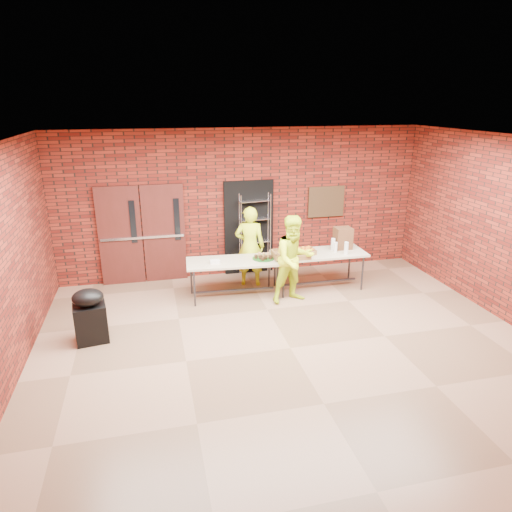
{
  "coord_description": "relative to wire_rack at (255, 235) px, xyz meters",
  "views": [
    {
      "loc": [
        -2.02,
        -6.08,
        3.76
      ],
      "look_at": [
        -0.23,
        1.4,
        1.1
      ],
      "focal_mm": 32.0,
      "sensor_mm": 36.0,
      "label": 1
    }
  ],
  "objects": [
    {
      "name": "double_doors",
      "position": [
        -2.4,
        0.12,
        0.14
      ],
      "size": [
        1.78,
        0.12,
        2.1
      ],
      "color": "#471814",
      "rests_on": "room"
    },
    {
      "name": "dark_doorway",
      "position": [
        -0.11,
        0.14,
        0.13
      ],
      "size": [
        1.1,
        0.06,
        2.1
      ],
      "primitive_type": "cube",
      "color": "black",
      "rests_on": "room"
    },
    {
      "name": "covered_grill",
      "position": [
        -3.29,
        -2.33,
        -0.46
      ],
      "size": [
        0.55,
        0.48,
        0.91
      ],
      "rotation": [
        0.0,
        0.0,
        0.15
      ],
      "color": "black",
      "rests_on": "room"
    },
    {
      "name": "volunteer_woman",
      "position": [
        -0.25,
        -0.58,
        -0.07
      ],
      "size": [
        0.71,
        0.56,
        1.7
      ],
      "primitive_type": "imported",
      "rotation": [
        0.0,
        0.0,
        2.86
      ],
      "color": "#CFEE1A",
      "rests_on": "room"
    },
    {
      "name": "basket_oranges",
      "position": [
        0.78,
        -1.11,
        -0.08
      ],
      "size": [
        0.4,
        0.31,
        0.13
      ],
      "color": "olive",
      "rests_on": "table_right"
    },
    {
      "name": "basket_apples",
      "position": [
        0.56,
        -1.32,
        -0.07
      ],
      "size": [
        0.45,
        0.35,
        0.14
      ],
      "color": "olive",
      "rests_on": "table_right"
    },
    {
      "name": "wire_rack",
      "position": [
        0.0,
        0.0,
        0.0
      ],
      "size": [
        0.7,
        0.32,
        1.83
      ],
      "primitive_type": null,
      "rotation": [
        0.0,
        0.0,
        0.14
      ],
      "color": "silver",
      "rests_on": "room"
    },
    {
      "name": "basket_bananas",
      "position": [
        0.33,
        -1.21,
        -0.07
      ],
      "size": [
        0.5,
        0.39,
        0.15
      ],
      "color": "olive",
      "rests_on": "table_right"
    },
    {
      "name": "bronze_plaque",
      "position": [
        1.69,
        0.13,
        0.63
      ],
      "size": [
        0.85,
        0.04,
        0.7
      ],
      "primitive_type": "cube",
      "color": "#3D2A18",
      "rests_on": "room"
    },
    {
      "name": "room",
      "position": [
        -0.21,
        -3.32,
        0.68
      ],
      "size": [
        8.08,
        7.08,
        3.28
      ],
      "color": "brown",
      "rests_on": "ground"
    },
    {
      "name": "cup_stack_mid",
      "position": [
        1.58,
        -1.33,
        -0.01
      ],
      "size": [
        0.09,
        0.09,
        0.26
      ],
      "primitive_type": "cylinder",
      "color": "white",
      "rests_on": "table_right"
    },
    {
      "name": "cup_stack_back",
      "position": [
        1.41,
        -1.04,
        -0.01
      ],
      "size": [
        0.09,
        0.09,
        0.26
      ],
      "primitive_type": "cylinder",
      "color": "white",
      "rests_on": "table_right"
    },
    {
      "name": "napkin_box",
      "position": [
        -1.07,
        -1.16,
        -0.14
      ],
      "size": [
        0.19,
        0.13,
        0.06
      ],
      "primitive_type": "cube",
      "color": "white",
      "rests_on": "table_left"
    },
    {
      "name": "volunteer_man",
      "position": [
        0.39,
        -1.6,
        -0.06
      ],
      "size": [
        0.95,
        0.8,
        1.72
      ],
      "primitive_type": "imported",
      "rotation": [
        0.0,
        0.0,
        0.2
      ],
      "color": "#CFEE1A",
      "rests_on": "room"
    },
    {
      "name": "coffee_dispenser",
      "position": [
        1.66,
        -0.96,
        0.09
      ],
      "size": [
        0.34,
        0.31,
        0.45
      ],
      "primitive_type": "cube",
      "color": "brown",
      "rests_on": "table_right"
    },
    {
      "name": "cup_stack_front",
      "position": [
        1.41,
        -1.18,
        -0.03
      ],
      "size": [
        0.07,
        0.07,
        0.22
      ],
      "primitive_type": "cylinder",
      "color": "white",
      "rests_on": "table_right"
    },
    {
      "name": "table_left",
      "position": [
        -0.7,
        -1.1,
        -0.23
      ],
      "size": [
        1.88,
        0.89,
        0.75
      ],
      "rotation": [
        0.0,
        0.0,
        -0.07
      ],
      "color": "tan",
      "rests_on": "room"
    },
    {
      "name": "table_right",
      "position": [
        1.09,
        -1.1,
        -0.2
      ],
      "size": [
        1.91,
        0.8,
        0.78
      ],
      "rotation": [
        0.0,
        0.0,
        -0.01
      ],
      "color": "tan",
      "rests_on": "room"
    },
    {
      "name": "muffin_tray",
      "position": [
        -0.09,
        -1.12,
        -0.12
      ],
      "size": [
        0.43,
        0.43,
        0.11
      ],
      "color": "#144E17",
      "rests_on": "table_left"
    }
  ]
}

